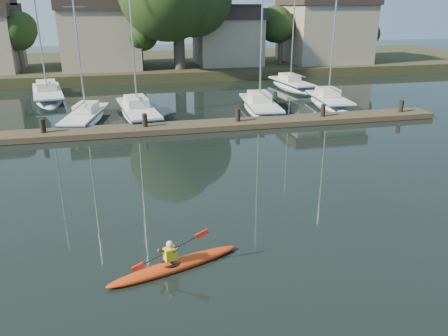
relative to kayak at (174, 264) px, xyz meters
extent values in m
plane|color=black|center=(3.06, 1.52, -0.17)|extent=(160.00, 160.00, 0.00)
ellipsoid|color=#C94B0F|center=(0.02, 0.01, -0.07)|extent=(4.28, 1.88, 0.33)
cylinder|color=black|center=(-0.11, -0.04, 0.03)|extent=(0.81, 0.81, 0.09)
imported|color=#2D282B|center=(-0.11, -0.04, 0.38)|extent=(0.32, 0.39, 0.94)
cube|color=yellow|center=(-0.11, -0.04, 0.39)|extent=(0.43, 0.37, 0.38)
sphere|color=#D9BA88|center=(-0.11, -0.04, 0.72)|extent=(0.21, 0.21, 0.21)
cube|color=#433726|center=(3.06, 15.52, 0.03)|extent=(34.00, 2.00, 0.35)
cylinder|color=black|center=(-5.94, 15.52, 0.13)|extent=(0.32, 0.32, 1.80)
cylinder|color=black|center=(0.06, 15.52, 0.13)|extent=(0.32, 0.32, 1.80)
cylinder|color=black|center=(6.06, 15.52, 0.13)|extent=(0.32, 0.32, 1.80)
cylinder|color=black|center=(12.06, 15.52, 0.13)|extent=(0.32, 0.32, 1.80)
cylinder|color=black|center=(18.06, 15.52, 0.13)|extent=(0.32, 0.32, 1.80)
ellipsoid|color=silver|center=(-3.83, 19.46, -0.49)|extent=(3.51, 8.06, 1.75)
cube|color=silver|center=(-3.83, 19.46, 0.34)|extent=(3.13, 6.67, 0.13)
cube|color=navy|center=(-3.83, 19.46, 0.27)|extent=(3.23, 6.83, 0.07)
cube|color=beige|center=(-3.73, 19.92, 0.68)|extent=(1.72, 2.41, 0.51)
cylinder|color=#9EA0A5|center=(-3.78, 19.69, 5.91)|extent=(0.11, 0.11, 11.06)
cylinder|color=#9EA0A5|center=(-4.07, 18.31, 1.08)|extent=(0.69, 2.93, 0.07)
cylinder|color=#9EA0A5|center=(-3.78, 19.69, 7.24)|extent=(1.45, 0.33, 0.03)
ellipsoid|color=silver|center=(-0.18, 20.17, -0.53)|extent=(3.34, 9.51, 1.97)
cube|color=silver|center=(-0.18, 20.17, 0.40)|extent=(3.02, 7.83, 0.14)
cube|color=navy|center=(-0.18, 20.17, 0.32)|extent=(3.13, 8.03, 0.08)
cube|color=beige|center=(-0.26, 20.72, 0.78)|extent=(1.77, 2.77, 0.57)
cylinder|color=#9EA0A5|center=(-0.22, 20.45, 7.18)|extent=(0.12, 0.12, 13.45)
cylinder|color=#9EA0A5|center=(-0.01, 18.79, 1.23)|extent=(0.53, 3.52, 0.08)
ellipsoid|color=silver|center=(8.97, 19.88, -0.53)|extent=(2.97, 8.51, 1.98)
cube|color=silver|center=(8.97, 19.88, 0.41)|extent=(2.73, 7.01, 0.15)
cube|color=navy|center=(8.97, 19.88, 0.32)|extent=(2.83, 7.18, 0.08)
cube|color=beige|center=(9.02, 20.38, 0.79)|extent=(1.68, 2.46, 0.57)
cylinder|color=#9EA0A5|center=(8.99, 20.13, 6.19)|extent=(0.13, 0.13, 11.47)
cylinder|color=#9EA0A5|center=(8.85, 18.63, 1.24)|extent=(0.38, 3.16, 0.08)
cylinder|color=#9EA0A5|center=(8.99, 20.13, 7.57)|extent=(1.66, 0.19, 0.03)
ellipsoid|color=silver|center=(14.96, 20.50, -0.53)|extent=(2.83, 7.39, 1.96)
cube|color=silver|center=(14.96, 20.50, 0.40)|extent=(2.61, 6.09, 0.14)
cube|color=navy|center=(14.96, 20.50, 0.32)|extent=(2.70, 6.24, 0.08)
cube|color=beige|center=(15.00, 20.94, 0.78)|extent=(1.63, 2.15, 0.57)
cylinder|color=#9EA0A5|center=(14.98, 20.72, 5.61)|extent=(0.12, 0.12, 10.32)
cylinder|color=#9EA0A5|center=(14.86, 19.43, 1.23)|extent=(0.34, 2.74, 0.08)
cylinder|color=#9EA0A5|center=(14.98, 20.72, 6.85)|extent=(1.65, 0.18, 0.03)
ellipsoid|color=silver|center=(-7.47, 28.32, -0.56)|extent=(4.04, 10.27, 2.11)
cube|color=silver|center=(-7.47, 28.32, 0.44)|extent=(3.62, 8.47, 0.16)
cube|color=navy|center=(-7.47, 28.32, 0.36)|extent=(3.74, 8.69, 0.09)
cube|color=beige|center=(-7.58, 28.91, 0.86)|extent=(2.02, 3.03, 0.61)
cylinder|color=#9EA0A5|center=(-7.52, 28.62, 7.73)|extent=(0.13, 0.13, 14.47)
cylinder|color=#9EA0A5|center=(-7.21, 26.84, 1.33)|extent=(0.75, 3.76, 0.09)
ellipsoid|color=silver|center=(14.92, 28.69, -0.52)|extent=(2.81, 8.11, 1.89)
cube|color=silver|center=(14.92, 28.69, 0.38)|extent=(2.58, 6.68, 0.14)
cube|color=navy|center=(14.92, 28.69, 0.30)|extent=(2.68, 6.85, 0.08)
cube|color=beige|center=(14.88, 29.16, 0.75)|extent=(1.59, 2.35, 0.55)
cylinder|color=#9EA0A5|center=(14.90, 28.92, 5.90)|extent=(0.12, 0.12, 10.94)
cylinder|color=#9EA0A5|center=(15.03, 27.50, 1.18)|extent=(0.36, 3.02, 0.08)
cylinder|color=#9EA0A5|center=(14.90, 28.92, 7.21)|extent=(1.59, 0.18, 0.03)
cube|color=#293219|center=(3.06, 45.52, 0.33)|extent=(90.00, 24.00, 1.00)
cube|color=gray|center=(-2.94, 39.52, 3.83)|extent=(8.00, 8.00, 6.00)
cube|color=black|center=(-2.94, 39.52, 7.43)|extent=(8.40, 8.40, 1.20)
cube|color=gray|center=(11.06, 39.52, 3.33)|extent=(7.00, 7.00, 5.00)
cube|color=black|center=(11.06, 39.52, 6.43)|extent=(7.35, 7.35, 1.20)
cube|color=gray|center=(23.06, 39.52, 4.08)|extent=(9.00, 9.00, 6.50)
cube|color=black|center=(23.06, 39.52, 7.93)|extent=(9.45, 9.45, 1.20)
cylinder|color=#48423A|center=(5.06, 36.52, 3.33)|extent=(1.20, 1.20, 5.00)
cylinder|color=#48423A|center=(-10.94, 37.52, 2.33)|extent=(0.48, 0.48, 3.00)
sphere|color=black|center=(-10.94, 37.52, 4.83)|extent=(3.40, 3.40, 3.40)
cylinder|color=#48423A|center=(1.06, 37.02, 2.23)|extent=(0.38, 0.38, 2.80)
sphere|color=black|center=(1.06, 37.02, 4.43)|extent=(2.72, 2.72, 2.72)
cylinder|color=#48423A|center=(17.06, 38.02, 2.43)|extent=(0.50, 0.50, 3.20)
sphere|color=black|center=(17.06, 38.02, 5.08)|extent=(3.57, 3.57, 3.57)
cylinder|color=#48423A|center=(27.06, 36.52, 2.13)|extent=(0.41, 0.41, 2.60)
sphere|color=black|center=(27.06, 36.52, 4.28)|extent=(2.89, 2.89, 2.89)
camera|label=1|loc=(-1.09, -11.42, 7.37)|focal=35.00mm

